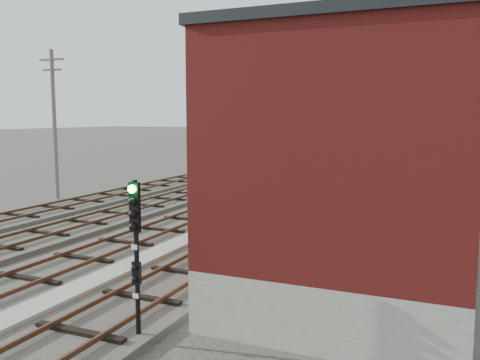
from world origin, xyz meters
The scene contains 23 objects.
ground centered at (0.00, 60.00, 0.00)m, with size 320.00×320.00×0.00m, color #282621.
track_right centered at (2.50, 39.00, 0.11)m, with size 3.20×90.00×0.39m.
track_mid_right centered at (-1.50, 39.00, 0.11)m, with size 3.20×90.00×0.39m.
track_mid_left centered at (-5.50, 39.00, 0.11)m, with size 3.20×90.00×0.39m.
track_left centered at (-9.50, 39.00, 0.11)m, with size 3.20×90.00×0.39m.
platform_curb centered at (0.50, 14.00, 0.13)m, with size 0.90×28.00×0.26m, color gray.
brick_building centered at (7.50, 12.00, 3.63)m, with size 6.54×12.20×7.22m.
lattice_tower centered at (5.50, 35.00, 7.50)m, with size 1.60×1.60×15.00m.
utility_pole_left_a centered at (-12.50, 20.00, 4.80)m, with size 1.80×0.24×9.00m.
utility_pole_left_b centered at (-12.50, 45.00, 4.80)m, with size 1.80×0.24×9.00m.
utility_pole_left_c centered at (-12.50, 70.00, 4.80)m, with size 1.80×0.24×9.00m.
utility_pole_right_a centered at (6.50, 28.00, 4.80)m, with size 1.80×0.24×9.00m.
utility_pole_right_b centered at (6.50, 58.00, 4.80)m, with size 1.80×0.24×9.00m.
apartment_left centered at (-18.00, 135.00, 15.00)m, with size 22.00×14.00×30.00m, color gray.
apartment_right centered at (8.00, 150.00, 13.00)m, with size 16.00×12.00×26.00m, color gray.
shed_left centered at (-16.00, 60.00, 1.60)m, with size 8.00×5.00×3.20m, color gray.
shed_right centered at (9.00, 70.00, 2.00)m, with size 6.00×6.00×4.00m, color gray.
signal_mast centered at (3.70, 5.11, 2.10)m, with size 0.40×0.40×3.66m.
switch_stand centered at (-5.98, 33.65, 0.56)m, with size 0.32×0.32×1.19m.
site_trailer centered at (-9.59, 59.94, 1.28)m, with size 6.39×3.60×2.54m.
car_red centered at (-12.68, 44.09, 0.71)m, with size 1.68×4.17×1.42m, color maroon.
car_silver centered at (-16.15, 50.60, 0.67)m, with size 1.43×4.09×1.35m, color #B7B9C0.
car_grey centered at (-15.36, 50.30, 0.59)m, with size 1.64×4.04×1.17m, color gray.
Camera 1 is at (10.08, -3.90, 5.01)m, focal length 38.00 mm.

